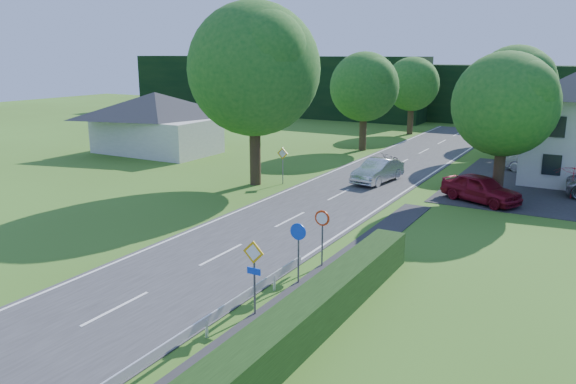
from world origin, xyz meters
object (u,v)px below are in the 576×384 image
Objects in this scene: parked_car_red at (481,188)px; parasol at (572,182)px; motorcycle at (389,160)px; parked_car_silver_a at (539,163)px; moving_car at (378,171)px; streetlight at (501,120)px.

parasol is (4.51, 3.50, 0.17)m from parked_car_red.
parked_car_silver_a is at bearing 39.68° from motorcycle.
motorcycle is 13.27m from parasol.
parasol is at bearing -27.25° from parked_car_red.
moving_car is at bearing -172.30° from parasol.
streetlight is 4.07× the size of motorcycle.
motorcycle is (-8.40, 3.89, -3.91)m from streetlight.
streetlight is at bearing -0.52° from motorcycle.
motorcycle is 0.42× the size of parked_car_red.
moving_car is 7.29m from parked_car_red.
parked_car_silver_a is (2.03, 10.19, -0.03)m from parked_car_red.
streetlight is 3.72× the size of parasol.
parasol is (4.28, 0.00, -3.46)m from streetlight.
parked_car_silver_a is 7.13m from parasol.
parked_car_silver_a is (10.20, 2.80, 0.26)m from motorcycle.
streetlight is 10.05m from motorcycle.
parked_car_silver_a is 2.18× the size of parasol.
moving_car is (-7.25, -1.56, -3.65)m from streetlight.
parked_car_silver_a reaches higher than moving_car.
streetlight reaches higher than parked_car_silver_a.
parked_car_red is (7.03, -1.94, 0.03)m from moving_car.
moving_car reaches higher than motorcycle.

